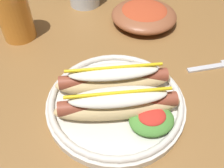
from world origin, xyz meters
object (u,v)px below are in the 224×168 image
Objects in this scene: hot_dog_plate at (117,98)px; fork at (217,66)px; extra_cup at (14,13)px; side_bowl at (144,14)px.

hot_dog_plate reaches higher than fork.
extra_cup is 0.33m from side_bowl.
extra_cup is 0.75× the size of side_bowl.
hot_dog_plate is 1.49× the size of side_bowl.
extra_cup is (-0.18, 0.28, 0.04)m from hot_dog_plate.
side_bowl is (0.32, -0.01, -0.04)m from extra_cup.
fork is at bearing 13.18° from hot_dog_plate.
side_bowl is at bearing 117.44° from fork.
extra_cup is at bearing 177.93° from side_bowl.
hot_dog_plate reaches higher than side_bowl.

